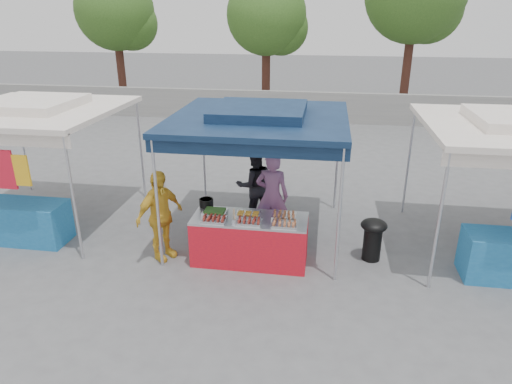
# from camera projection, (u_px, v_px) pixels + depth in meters

# --- Properties ---
(ground_plane) EXTENTS (80.00, 80.00, 0.00)m
(ground_plane) POSITION_uv_depth(u_px,v_px,m) (251.00, 258.00, 8.29)
(ground_plane) COLOR #5E5F61
(back_wall) EXTENTS (40.00, 0.25, 1.20)m
(back_wall) POSITION_uv_depth(u_px,v_px,m) (296.00, 107.00, 18.15)
(back_wall) COLOR gray
(back_wall) RESTS_ON ground_plane
(main_canopy) EXTENTS (3.20, 3.20, 2.57)m
(main_canopy) POSITION_uv_depth(u_px,v_px,m) (259.00, 117.00, 8.30)
(main_canopy) COLOR silver
(main_canopy) RESTS_ON ground_plane
(neighbor_stall_left) EXTENTS (3.20, 3.20, 2.57)m
(neighbor_stall_left) POSITION_uv_depth(u_px,v_px,m) (28.00, 153.00, 8.86)
(neighbor_stall_left) COLOR silver
(neighbor_stall_left) RESTS_ON ground_plane
(tree_0) EXTENTS (3.48, 3.41, 5.86)m
(tree_0) POSITION_uv_depth(u_px,v_px,m) (119.00, 14.00, 19.99)
(tree_0) COLOR #44231A
(tree_0) RESTS_ON ground_plane
(tree_1) EXTENTS (3.37, 3.28, 5.64)m
(tree_1) POSITION_uv_depth(u_px,v_px,m) (270.00, 18.00, 18.83)
(tree_1) COLOR #44231A
(tree_1) RESTS_ON ground_plane
(vendor_table) EXTENTS (2.00, 0.80, 0.85)m
(vendor_table) POSITION_uv_depth(u_px,v_px,m) (250.00, 239.00, 8.04)
(vendor_table) COLOR red
(vendor_table) RESTS_ON ground_plane
(food_tray_fl) EXTENTS (0.42, 0.30, 0.07)m
(food_tray_fl) POSITION_uv_depth(u_px,v_px,m) (214.00, 219.00, 7.74)
(food_tray_fl) COLOR silver
(food_tray_fl) RESTS_ON vendor_table
(food_tray_fm) EXTENTS (0.42, 0.30, 0.07)m
(food_tray_fm) POSITION_uv_depth(u_px,v_px,m) (249.00, 221.00, 7.66)
(food_tray_fm) COLOR silver
(food_tray_fm) RESTS_ON vendor_table
(food_tray_fr) EXTENTS (0.42, 0.30, 0.07)m
(food_tray_fr) POSITION_uv_depth(u_px,v_px,m) (284.00, 224.00, 7.57)
(food_tray_fr) COLOR silver
(food_tray_fr) RESTS_ON vendor_table
(food_tray_bl) EXTENTS (0.42, 0.30, 0.07)m
(food_tray_bl) POSITION_uv_depth(u_px,v_px,m) (215.00, 212.00, 8.03)
(food_tray_bl) COLOR silver
(food_tray_bl) RESTS_ON vendor_table
(food_tray_bm) EXTENTS (0.42, 0.30, 0.07)m
(food_tray_bm) POSITION_uv_depth(u_px,v_px,m) (248.00, 214.00, 7.92)
(food_tray_bm) COLOR silver
(food_tray_bm) RESTS_ON vendor_table
(food_tray_br) EXTENTS (0.42, 0.30, 0.07)m
(food_tray_br) POSITION_uv_depth(u_px,v_px,m) (284.00, 215.00, 7.88)
(food_tray_br) COLOR silver
(food_tray_br) RESTS_ON vendor_table
(cooking_pot) EXTENTS (0.25, 0.25, 0.15)m
(cooking_pot) POSITION_uv_depth(u_px,v_px,m) (206.00, 203.00, 8.30)
(cooking_pot) COLOR black
(cooking_pot) RESTS_ON vendor_table
(skewer_cup) EXTENTS (0.08, 0.08, 0.10)m
(skewer_cup) POSITION_uv_depth(u_px,v_px,m) (234.00, 222.00, 7.60)
(skewer_cup) COLOR silver
(skewer_cup) RESTS_ON vendor_table
(wok_burner) EXTENTS (0.47, 0.47, 0.78)m
(wok_burner) POSITION_uv_depth(u_px,v_px,m) (373.00, 236.00, 8.08)
(wok_burner) COLOR black
(wok_burner) RESTS_ON ground_plane
(crate_left) EXTENTS (0.49, 0.34, 0.29)m
(crate_left) POSITION_uv_depth(u_px,v_px,m) (230.00, 235.00, 8.81)
(crate_left) COLOR #1445AA
(crate_left) RESTS_ON ground_plane
(crate_right) EXTENTS (0.54, 0.38, 0.32)m
(crate_right) POSITION_uv_depth(u_px,v_px,m) (265.00, 236.00, 8.75)
(crate_right) COLOR #1445AA
(crate_right) RESTS_ON ground_plane
(crate_stacked) EXTENTS (0.50, 0.35, 0.30)m
(crate_stacked) POSITION_uv_depth(u_px,v_px,m) (265.00, 221.00, 8.63)
(crate_stacked) COLOR #1445AA
(crate_stacked) RESTS_ON crate_right
(vendor_woman) EXTENTS (0.65, 0.44, 1.73)m
(vendor_woman) POSITION_uv_depth(u_px,v_px,m) (272.00, 196.00, 8.75)
(vendor_woman) COLOR #905B89
(vendor_woman) RESTS_ON ground_plane
(helper_man) EXTENTS (0.96, 0.87, 1.60)m
(helper_man) POSITION_uv_depth(u_px,v_px,m) (254.00, 185.00, 9.48)
(helper_man) COLOR black
(helper_man) RESTS_ON ground_plane
(customer_person) EXTENTS (0.86, 1.04, 1.66)m
(customer_person) POSITION_uv_depth(u_px,v_px,m) (160.00, 216.00, 8.00)
(customer_person) COLOR yellow
(customer_person) RESTS_ON ground_plane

